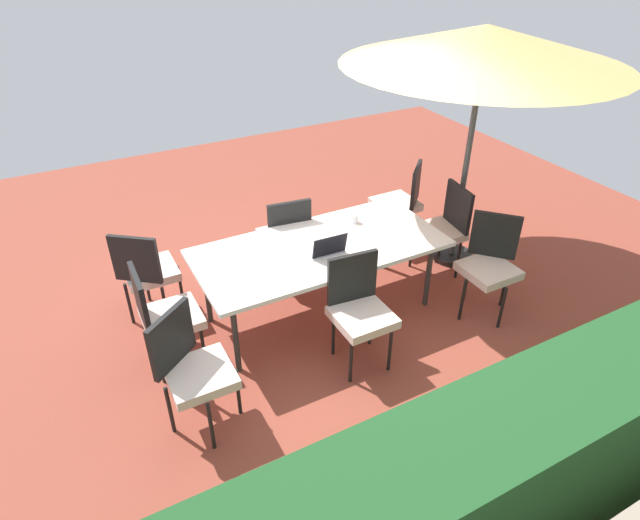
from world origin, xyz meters
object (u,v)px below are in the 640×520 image
Objects in this scene: chair_southwest at (401,200)px; patio_umbrella at (485,46)px; dining_table at (320,250)px; chair_southeast at (147,269)px; chair_east at (163,314)px; chair_northwest at (490,261)px; chair_north at (359,307)px; chair_west at (443,226)px; laptop at (326,249)px; chair_northeast at (192,366)px; cup at (354,218)px; chair_south at (286,234)px.

patio_umbrella is at bearing 75.68° from chair_southwest.
dining_table is 2.32× the size of chair_southeast.
chair_east is 1.00× the size of chair_northwest.
chair_northwest and chair_north have the same top height.
chair_north is at bearing -54.96° from chair_west.
patio_umbrella is 2.35m from laptop.
chair_southwest is at bearing -9.84° from chair_northeast.
laptop is (-1.46, 0.10, 0.25)m from chair_east.
chair_northeast and chair_west have the same top height.
chair_southeast and chair_west have the same top height.
chair_northeast is at bearing 127.73° from chair_southeast.
cup is (-1.97, -0.27, 0.25)m from chair_east.
chair_northeast reaches higher than cup.
chair_south is (-1.40, 0.01, 0.00)m from chair_southeast.
chair_southeast is 2.89m from chair_southwest.
chair_southeast is (-0.03, -0.72, 0.00)m from chair_east.
patio_umbrella is at bearing -85.60° from chair_east.
chair_south is at bearing 96.85° from chair_north.
dining_table is at bearing -158.57° from chair_northwest.
chair_north reaches higher than laptop.
chair_southwest is (-2.92, -0.79, 0.00)m from chair_east.
chair_northwest and chair_south have the same top height.
patio_umbrella reaches higher than chair_northwest.
chair_south is 0.85m from laptop.
chair_northeast is 1.99m from chair_south.
chair_northeast is at bearing 27.26° from dining_table.
chair_southwest is (-1.45, -0.76, -0.16)m from dining_table.
patio_umbrella is 1.85m from chair_southwest.
chair_southeast is 2.98m from chair_west.
chair_south is (-1.43, -0.71, 0.00)m from chair_east.
chair_west is at bearing -154.63° from chair_southeast.
chair_south and chair_north have the same top height.
chair_south is 1.38m from chair_north.
chair_northwest is at bearing 6.53° from chair_north.
chair_northeast is at bearing -66.83° from chair_west.
patio_umbrella is at bearing -21.44° from chair_northeast.
patio_umbrella is 2.73× the size of chair_west.
laptop is (1.46, 0.89, 0.25)m from chair_southwest.
chair_east reaches higher than dining_table.
laptop is (1.49, 0.18, 0.25)m from chair_west.
laptop is at bearing -172.04° from chair_southeast.
dining_table is at bearing -80.27° from chair_west.
chair_southeast and chair_south have the same top height.
chair_northwest is 1.44m from chair_north.
chair_west is at bearing 133.86° from chair_northwest.
chair_north reaches higher than dining_table.
chair_west is 1.03m from cup.
dining_table is 1.62m from chair_northeast.
cup is (1.29, -0.06, -1.48)m from patio_umbrella.
chair_northwest is at bearing -36.37° from chair_northeast.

